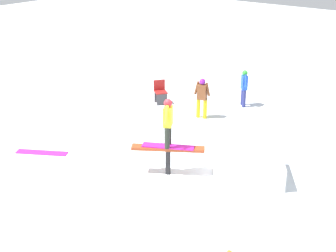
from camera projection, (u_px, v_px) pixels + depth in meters
name	position (u px, v px, depth m)	size (l,w,h in m)	color
ground_plane	(168.00, 174.00, 12.71)	(60.00, 60.00, 0.00)	white
rail_feature	(168.00, 152.00, 12.45)	(1.79, 1.29, 0.81)	black
snow_kicker_ramp	(248.00, 167.00, 12.42)	(1.80, 1.50, 0.61)	white
main_rider_on_rail	(168.00, 124.00, 12.14)	(1.35, 0.90, 1.35)	#D71BA5
bystander_blue	(244.00, 86.00, 17.28)	(0.46, 0.49, 1.38)	navy
bystander_brown	(202.00, 96.00, 16.16)	(0.59, 0.27, 1.44)	gold
loose_snowboard_magenta	(42.00, 153.00, 13.88)	(1.54, 0.28, 0.02)	#C024A5
folding_chair	(160.00, 93.00, 17.70)	(0.61, 0.61, 0.88)	#3F3F44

